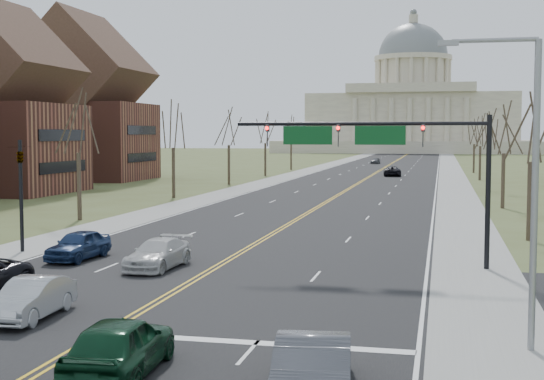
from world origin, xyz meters
The scene contains 31 objects.
ground centered at (0.00, 0.00, 0.00)m, with size 600.00×600.00×0.00m, color #4D552A.
road centered at (0.00, 110.00, 0.01)m, with size 20.00×380.00×0.01m, color black.
cross_road centered at (0.00, 6.00, 0.01)m, with size 120.00×14.00×0.01m, color black.
sidewalk_left centered at (-12.00, 110.00, 0.01)m, with size 4.00×380.00×0.03m, color gray.
sidewalk_right centered at (12.00, 110.00, 0.01)m, with size 4.00×380.00×0.03m, color gray.
center_line centered at (0.00, 110.00, 0.01)m, with size 0.42×380.00×0.01m, color gold.
edge_line_left centered at (-9.80, 110.00, 0.01)m, with size 0.15×380.00×0.01m, color silver.
edge_line_right centered at (9.80, 110.00, 0.01)m, with size 0.15×380.00×0.01m, color silver.
stop_bar centered at (5.00, -1.00, 0.01)m, with size 9.50×0.50×0.01m, color silver.
capitol centered at (0.00, 249.91, 14.20)m, with size 90.00×60.00×50.00m.
signal_mast centered at (7.45, 13.50, 5.76)m, with size 12.12×0.44×7.20m.
signal_left centered at (-11.50, 13.50, 3.71)m, with size 0.32×0.36×6.00m.
street_light centered at (12.74, 0.00, 5.23)m, with size 2.90×0.25×9.07m.
tree_r_0 centered at (15.50, 24.00, 6.55)m, with size 3.74×3.74×8.50m.
tree_l_0 centered at (-15.50, 28.00, 6.94)m, with size 3.96×3.96×9.00m.
tree_r_1 centered at (15.50, 44.00, 6.55)m, with size 3.74×3.74×8.50m.
tree_l_1 centered at (-15.50, 48.00, 6.94)m, with size 3.96×3.96×9.00m.
tree_r_2 centered at (15.50, 64.00, 6.55)m, with size 3.74×3.74×8.50m.
tree_l_2 centered at (-15.50, 68.00, 6.94)m, with size 3.96×3.96×9.00m.
tree_r_3 centered at (15.50, 84.00, 6.55)m, with size 3.74×3.74×8.50m.
tree_l_3 centered at (-15.50, 88.00, 6.94)m, with size 3.96×3.96×9.00m.
tree_r_4 centered at (15.50, 104.00, 6.55)m, with size 3.74×3.74×8.50m.
tree_l_4 centered at (-15.50, 108.00, 6.94)m, with size 3.96×3.96×9.00m.
bldg_left_far centered at (-38.00, 74.00, 9.54)m, with size 17.10×14.28×23.25m.
car_nb_inner_lead centered at (2.27, -4.80, 0.82)m, with size 1.90×4.73×1.61m, color #0B311B.
car_nb_outer_lead centered at (7.47, -5.29, 0.83)m, with size 1.74×4.98×1.64m, color #4E5056.
car_sb_inner_lead centered at (-3.24, 0.27, 0.71)m, with size 1.47×4.21×1.39m, color #AEB2B7.
car_sb_inner_second centered at (-2.56, 10.35, 0.70)m, with size 1.92×4.72×1.37m, color #BEBEBE.
car_sb_outer_second centered at (-7.36, 11.82, 0.75)m, with size 1.74×4.32×1.47m, color navy.
car_far_nb centered at (3.18, 91.76, 0.76)m, with size 2.47×5.35×1.49m, color black.
car_far_sb centered at (-3.25, 138.11, 0.68)m, with size 1.58×3.93×1.34m, color #53565B.
Camera 1 is at (10.36, -22.80, 6.31)m, focal length 50.00 mm.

